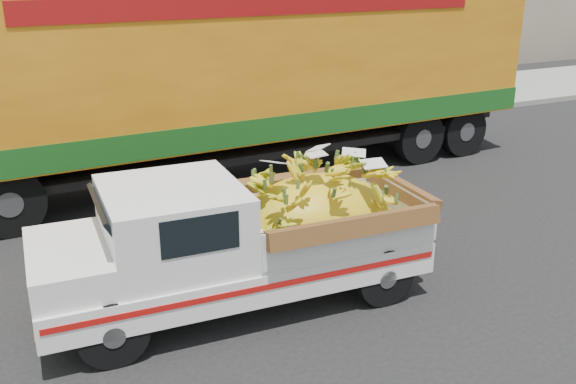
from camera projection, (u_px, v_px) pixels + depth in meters
name	position (u px, v px, depth m)	size (l,w,h in m)	color
ground	(291.00, 300.00, 8.11)	(100.00, 100.00, 0.00)	black
curb	(147.00, 148.00, 14.34)	(60.00, 0.25, 0.15)	gray
sidewalk	(126.00, 128.00, 16.12)	(60.00, 4.00, 0.14)	gray
pickup_truck	(262.00, 233.00, 7.89)	(4.76, 1.93, 1.64)	black
semi_trailer	(246.00, 68.00, 12.16)	(12.03, 3.06, 3.80)	black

